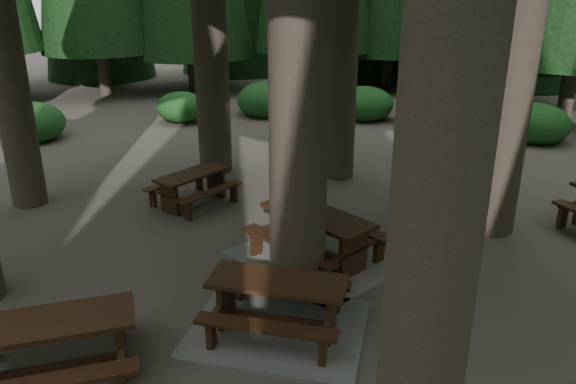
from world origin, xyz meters
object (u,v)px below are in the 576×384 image
Objects in this scene: picnic_table_a at (278,313)px; picnic_table_e at (50,341)px; picnic_table_b at (193,183)px; picnic_table_c at (317,244)px.

picnic_table_e is at bearing -145.25° from picnic_table_a.
picnic_table_e is (-1.45, -2.42, 0.29)m from picnic_table_a.
picnic_table_a reaches higher than picnic_table_b.
picnic_table_a is 1.02× the size of picnic_table_c.
picnic_table_a is 1.17× the size of picnic_table_e.
picnic_table_b is (-4.26, 2.49, 0.20)m from picnic_table_a.
picnic_table_a is at bearing -60.14° from picnic_table_c.
picnic_table_c is (-0.75, 1.99, 0.04)m from picnic_table_a.
picnic_table_c is at bearing 26.26° from picnic_table_e.
picnic_table_a is 1.76× the size of picnic_table_b.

